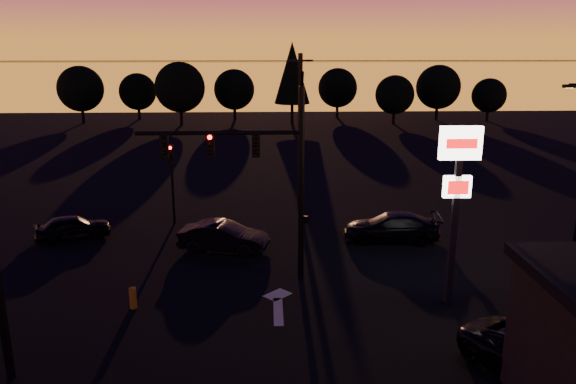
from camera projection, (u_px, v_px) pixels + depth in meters
name	position (u px, v px, depth m)	size (l,w,h in m)	color
ground	(265.00, 325.00, 19.80)	(120.00, 120.00, 0.00)	black
lane_arrow	(278.00, 303.00, 21.42)	(1.20, 3.10, 0.01)	beige
traffic_signal_mast	(261.00, 164.00, 22.34)	(6.79, 0.52, 8.58)	black
secondary_signal	(172.00, 173.00, 29.95)	(0.30, 0.31, 4.35)	black
pylon_sign	(458.00, 178.00, 20.18)	(1.50, 0.28, 6.80)	black
utility_pole_1	(300.00, 132.00, 32.15)	(1.40, 0.26, 9.00)	black
power_wires	(300.00, 61.00, 31.10)	(36.00, 1.22, 0.07)	black
bollard	(133.00, 298.00, 20.97)	(0.27, 0.27, 0.81)	#A37913
tree_0	(80.00, 89.00, 66.20)	(5.36, 5.36, 6.74)	black
tree_1	(138.00, 92.00, 69.46)	(4.54, 4.54, 5.71)	black
tree_2	(180.00, 87.00, 64.59)	(5.77, 5.78, 7.26)	black
tree_3	(234.00, 90.00, 68.81)	(4.95, 4.95, 6.22)	black
tree_4	(292.00, 73.00, 65.57)	(4.18, 4.18, 9.50)	black
tree_5	(338.00, 88.00, 71.17)	(4.95, 4.95, 6.22)	black
tree_6	(395.00, 95.00, 65.66)	(4.54, 4.54, 5.71)	black
tree_7	(438.00, 87.00, 68.59)	(5.36, 5.36, 6.74)	black
tree_8	(489.00, 95.00, 68.07)	(4.12, 4.12, 5.19)	black
car_left	(73.00, 227.00, 28.20)	(1.45, 3.62, 1.23)	black
car_mid	(224.00, 237.00, 26.57)	(1.47, 4.23, 1.39)	black
car_right	(391.00, 227.00, 27.99)	(1.93, 4.75, 1.38)	black
suv_parked	(536.00, 358.00, 16.59)	(2.11, 4.57, 1.27)	black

